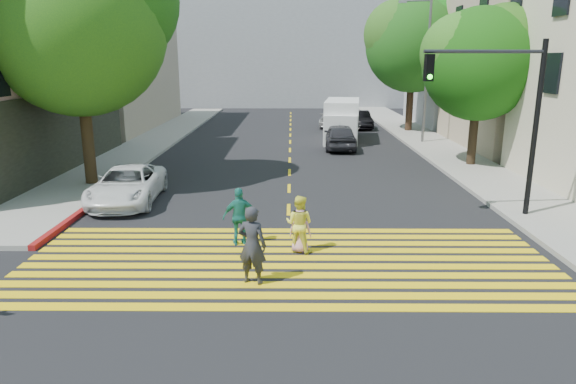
{
  "coord_description": "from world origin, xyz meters",
  "views": [
    {
      "loc": [
        0.1,
        -10.91,
        4.99
      ],
      "look_at": [
        0.0,
        3.0,
        1.4
      ],
      "focal_mm": 32.0,
      "sensor_mm": 36.0,
      "label": 1
    }
  ],
  "objects_px": {
    "tree_left": "(79,17)",
    "pedestrian_child": "(300,230)",
    "white_van": "(342,122)",
    "pedestrian_woman": "(299,224)",
    "tree_right_far": "(415,39)",
    "white_sedan": "(127,185)",
    "dark_car_near": "(340,136)",
    "silver_car": "(333,119)",
    "dark_car_parked": "(360,120)",
    "traffic_signal": "(506,106)",
    "tree_right_near": "(481,58)",
    "pedestrian_extra": "(240,216)",
    "pedestrian_man": "(252,245)"
  },
  "relations": [
    {
      "from": "tree_right_near",
      "to": "pedestrian_man",
      "type": "relative_size",
      "value": 4.06
    },
    {
      "from": "tree_right_far",
      "to": "traffic_signal",
      "type": "xyz_separation_m",
      "value": [
        -1.8,
        -20.58,
        -2.75
      ]
    },
    {
      "from": "tree_left",
      "to": "pedestrian_woman",
      "type": "distance_m",
      "value": 12.47
    },
    {
      "from": "traffic_signal",
      "to": "dark_car_parked",
      "type": "bearing_deg",
      "value": 87.88
    },
    {
      "from": "dark_car_near",
      "to": "tree_right_far",
      "type": "bearing_deg",
      "value": -127.24
    },
    {
      "from": "tree_right_near",
      "to": "pedestrian_child",
      "type": "bearing_deg",
      "value": -126.66
    },
    {
      "from": "pedestrian_child",
      "to": "pedestrian_woman",
      "type": "bearing_deg",
      "value": -44.39
    },
    {
      "from": "tree_left",
      "to": "tree_right_far",
      "type": "height_order",
      "value": "tree_left"
    },
    {
      "from": "dark_car_near",
      "to": "dark_car_parked",
      "type": "bearing_deg",
      "value": -103.44
    },
    {
      "from": "tree_right_far",
      "to": "pedestrian_child",
      "type": "distance_m",
      "value": 25.59
    },
    {
      "from": "tree_right_far",
      "to": "silver_car",
      "type": "relative_size",
      "value": 2.13
    },
    {
      "from": "tree_right_far",
      "to": "pedestrian_woman",
      "type": "bearing_deg",
      "value": -109.15
    },
    {
      "from": "silver_car",
      "to": "white_van",
      "type": "relative_size",
      "value": 0.79
    },
    {
      "from": "pedestrian_man",
      "to": "pedestrian_extra",
      "type": "relative_size",
      "value": 1.14
    },
    {
      "from": "tree_right_near",
      "to": "tree_left",
      "type": "bearing_deg",
      "value": -166.69
    },
    {
      "from": "pedestrian_child",
      "to": "dark_car_parked",
      "type": "xyz_separation_m",
      "value": [
        4.86,
        25.6,
        0.05
      ]
    },
    {
      "from": "tree_right_near",
      "to": "silver_car",
      "type": "height_order",
      "value": "tree_right_near"
    },
    {
      "from": "pedestrian_man",
      "to": "dark_car_near",
      "type": "xyz_separation_m",
      "value": [
        3.65,
        18.38,
        -0.19
      ]
    },
    {
      "from": "white_sedan",
      "to": "traffic_signal",
      "type": "bearing_deg",
      "value": -11.72
    },
    {
      "from": "traffic_signal",
      "to": "pedestrian_child",
      "type": "bearing_deg",
      "value": -160.67
    },
    {
      "from": "tree_right_far",
      "to": "dark_car_near",
      "type": "distance_m",
      "value": 10.72
    },
    {
      "from": "tree_right_far",
      "to": "pedestrian_child",
      "type": "height_order",
      "value": "tree_right_far"
    },
    {
      "from": "pedestrian_extra",
      "to": "dark_car_near",
      "type": "xyz_separation_m",
      "value": [
        4.19,
        15.81,
        -0.07
      ]
    },
    {
      "from": "pedestrian_child",
      "to": "dark_car_near",
      "type": "height_order",
      "value": "dark_car_near"
    },
    {
      "from": "dark_car_near",
      "to": "pedestrian_man",
      "type": "bearing_deg",
      "value": 79.55
    },
    {
      "from": "pedestrian_child",
      "to": "pedestrian_extra",
      "type": "height_order",
      "value": "pedestrian_extra"
    },
    {
      "from": "tree_right_far",
      "to": "white_van",
      "type": "xyz_separation_m",
      "value": [
        -5.21,
        -4.09,
        -5.17
      ]
    },
    {
      "from": "pedestrian_woman",
      "to": "white_sedan",
      "type": "relative_size",
      "value": 0.33
    },
    {
      "from": "tree_right_far",
      "to": "dark_car_parked",
      "type": "distance_m",
      "value": 6.91
    },
    {
      "from": "tree_right_near",
      "to": "tree_right_far",
      "type": "bearing_deg",
      "value": 91.39
    },
    {
      "from": "tree_right_far",
      "to": "white_sedan",
      "type": "xyz_separation_m",
      "value": [
        -14.27,
        -18.69,
        -5.74
      ]
    },
    {
      "from": "pedestrian_extra",
      "to": "white_van",
      "type": "relative_size",
      "value": 0.29
    },
    {
      "from": "pedestrian_man",
      "to": "pedestrian_child",
      "type": "xyz_separation_m",
      "value": [
        1.12,
        1.99,
        -0.32
      ]
    },
    {
      "from": "pedestrian_child",
      "to": "dark_car_parked",
      "type": "height_order",
      "value": "dark_car_parked"
    },
    {
      "from": "dark_car_parked",
      "to": "pedestrian_woman",
      "type": "bearing_deg",
      "value": -104.01
    },
    {
      "from": "tree_right_far",
      "to": "pedestrian_woman",
      "type": "distance_m",
      "value": 25.53
    },
    {
      "from": "tree_right_far",
      "to": "dark_car_near",
      "type": "height_order",
      "value": "tree_right_far"
    },
    {
      "from": "pedestrian_extra",
      "to": "tree_right_near",
      "type": "bearing_deg",
      "value": -147.75
    },
    {
      "from": "pedestrian_child",
      "to": "tree_right_near",
      "type": "bearing_deg",
      "value": -118.19
    },
    {
      "from": "white_van",
      "to": "pedestrian_woman",
      "type": "bearing_deg",
      "value": -91.22
    },
    {
      "from": "tree_right_far",
      "to": "pedestrian_extra",
      "type": "xyz_separation_m",
      "value": [
        -9.8,
        -22.98,
        -5.57
      ]
    },
    {
      "from": "pedestrian_man",
      "to": "pedestrian_child",
      "type": "relative_size",
      "value": 1.53
    },
    {
      "from": "dark_car_near",
      "to": "silver_car",
      "type": "relative_size",
      "value": 0.97
    },
    {
      "from": "white_van",
      "to": "traffic_signal",
      "type": "relative_size",
      "value": 1.0
    },
    {
      "from": "white_sedan",
      "to": "pedestrian_extra",
      "type": "bearing_deg",
      "value": -46.94
    },
    {
      "from": "tree_right_near",
      "to": "pedestrian_woman",
      "type": "xyz_separation_m",
      "value": [
        -8.47,
        -11.3,
        -4.29
      ]
    },
    {
      "from": "tree_right_near",
      "to": "silver_car",
      "type": "xyz_separation_m",
      "value": [
        -5.55,
        15.01,
        -4.42
      ]
    },
    {
      "from": "pedestrian_extra",
      "to": "white_van",
      "type": "height_order",
      "value": "white_van"
    },
    {
      "from": "white_sedan",
      "to": "silver_car",
      "type": "xyz_separation_m",
      "value": [
        9.01,
        21.48,
        0.0
      ]
    },
    {
      "from": "tree_left",
      "to": "pedestrian_child",
      "type": "distance_m",
      "value": 12.6
    }
  ]
}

